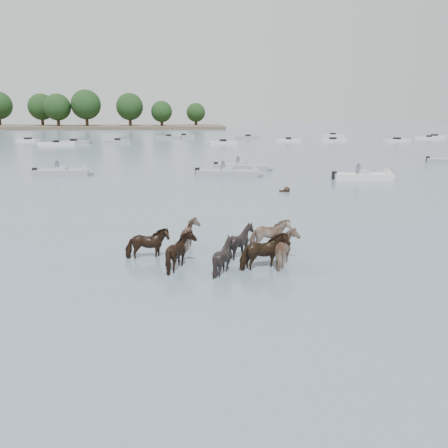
{
  "coord_description": "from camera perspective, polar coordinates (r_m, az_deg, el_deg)",
  "views": [
    {
      "loc": [
        -0.53,
        -15.52,
        5.17
      ],
      "look_at": [
        0.6,
        1.76,
        1.1
      ],
      "focal_mm": 38.05,
      "sensor_mm": 36.0,
      "label": 1
    }
  ],
  "objects": [
    {
      "name": "motorboat_c",
      "position": [
        44.23,
        3.16,
        6.78
      ],
      "size": [
        5.73,
        3.39,
        1.92
      ],
      "rotation": [
        0.0,
        0.0,
        -0.35
      ],
      "color": "gray",
      "rests_on": "ground"
    },
    {
      "name": "motorboat_d",
      "position": [
        39.63,
        17.33,
        5.46
      ],
      "size": [
        5.2,
        1.9,
        1.92
      ],
      "rotation": [
        0.0,
        0.0,
        -0.06
      ],
      "color": "silver",
      "rests_on": "ground"
    },
    {
      "name": "swimming_pony",
      "position": [
        32.2,
        7.47,
        4.05
      ],
      "size": [
        0.72,
        0.44,
        0.44
      ],
      "color": "black",
      "rests_on": "ground"
    },
    {
      "name": "motorboat_b",
      "position": [
        39.92,
        1.58,
        6.1
      ],
      "size": [
        5.89,
        2.72,
        1.92
      ],
      "rotation": [
        0.0,
        0.0,
        -0.21
      ],
      "color": "gray",
      "rests_on": "ground"
    },
    {
      "name": "distant_flotilla",
      "position": [
        89.35,
        -3.9,
        10.04
      ],
      "size": [
        103.36,
        29.23,
        0.93
      ],
      "color": "gray",
      "rests_on": "ground"
    },
    {
      "name": "motorboat_a",
      "position": [
        42.59,
        -17.89,
        5.92
      ],
      "size": [
        5.16,
        1.7,
        1.92
      ],
      "rotation": [
        0.0,
        0.0,
        0.02
      ],
      "color": "gray",
      "rests_on": "ground"
    },
    {
      "name": "pony_herd",
      "position": [
        16.91,
        0.37,
        -2.82
      ],
      "size": [
        6.44,
        4.51,
        1.43
      ],
      "color": "black",
      "rests_on": "ground"
    },
    {
      "name": "ground",
      "position": [
        16.37,
        -1.7,
        -5.19
      ],
      "size": [
        400.0,
        400.0,
        0.0
      ],
      "primitive_type": "plane",
      "color": "#4B5F6C",
      "rests_on": "ground"
    }
  ]
}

